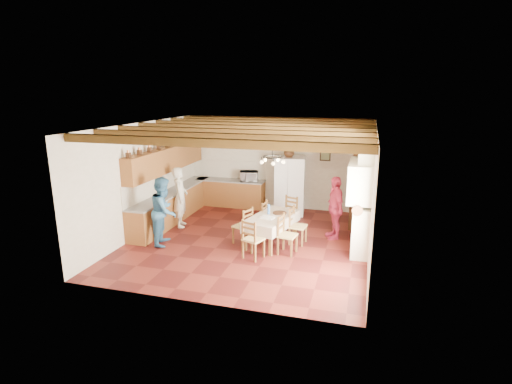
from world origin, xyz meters
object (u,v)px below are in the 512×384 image
Objects in this scene: chair_left_near at (243,225)px; person_man at (180,197)px; refrigerator at (290,186)px; chair_right_far at (298,226)px; hutch at (362,187)px; chair_end_near at (253,239)px; microwave at (249,176)px; chair_left_far at (259,218)px; dining_table at (272,219)px; chair_end_far at (288,214)px; chair_right_near at (288,235)px; person_woman_blue at (164,211)px; person_woman_red at (335,208)px.

person_man is (-2.11, 0.79, 0.38)m from chair_left_near.
chair_right_far is (0.70, -2.47, -0.43)m from refrigerator.
hutch reaches higher than chair_end_near.
microwave is (-2.14, 2.79, 0.58)m from chair_right_far.
chair_left_far is 0.56× the size of person_man.
dining_table is at bearing -130.99° from hutch.
person_man is (-4.98, -1.50, -0.27)m from hutch.
hutch is at bearing -20.39° from refrigerator.
refrigerator is 1.89× the size of chair_end_far.
hutch is at bearing 44.06° from dining_table.
chair_right_near and chair_right_far have the same top height.
refrigerator is 3.45m from person_man.
chair_left_near and chair_end_far have the same top height.
hutch reaches higher than chair_right_far.
chair_left_near is 0.96m from chair_end_near.
person_man reaches higher than chair_left_far.
person_man is (-2.63, 1.60, 0.38)m from chair_end_near.
chair_end_near is at bearing -91.62° from microwave.
hutch is 3.03m from dining_table.
hutch is 2.37× the size of chair_end_near.
dining_table is at bearing -82.92° from microwave.
chair_end_far is at bearing -69.92° from person_woman_blue.
chair_right_near and chair_end_far have the same top height.
refrigerator is 1.89× the size of chair_end_near.
hutch is at bearing -22.09° from chair_right_near.
person_woman_blue reaches higher than microwave.
dining_table is 1.73m from person_woman_red.
chair_right_far is at bearing -122.99° from hutch.
person_man is at bearing -139.22° from microwave.
refrigerator reaches higher than person_woman_blue.
chair_left_near is (-0.71, -0.21, -0.17)m from dining_table.
dining_table is at bearing -80.02° from chair_end_far.
chair_left_far is (-0.43, -2.12, -0.43)m from refrigerator.
chair_end_far is at bearing -147.63° from hutch.
chair_end_near is at bearing 132.49° from chair_right_near.
chair_end_far is at bearing 32.00° from chair_right_far.
microwave reaches higher than dining_table.
chair_end_near is 3.11m from person_man.
dining_table is at bearing 52.94° from chair_right_near.
chair_right_far and chair_end_near have the same top height.
dining_table is at bearing -83.12° from person_woman_red.
refrigerator is 2.21m from chair_left_far.
person_woman_blue reaches higher than person_woman_red.
refrigerator is at bearing 19.79° from chair_right_near.
person_woman_blue is at bearing -52.72° from chair_left_near.
hutch is at bearing 149.94° from chair_left_near.
chair_right_far is 0.57× the size of person_woman_red.
person_man is at bearing -89.15° from chair_left_near.
dining_table is 3.13× the size of microwave.
dining_table is 1.05× the size of person_woman_blue.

